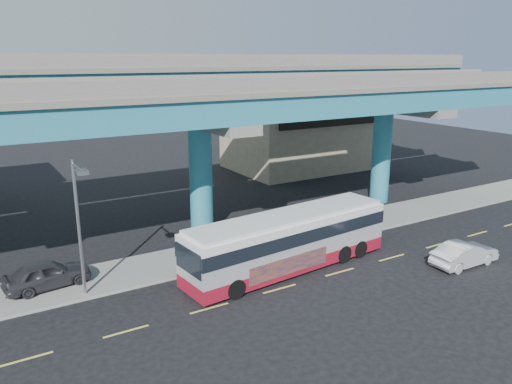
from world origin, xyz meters
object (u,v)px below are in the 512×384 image
stop_sign (320,211)px  parked_car (47,274)px  transit_bus (289,239)px  sedan (464,254)px  street_lamp (79,210)px

stop_sign → parked_car: bearing=173.8°
transit_bus → sedan: size_ratio=3.00×
parked_car → stop_sign: bearing=-102.6°
transit_bus → street_lamp: size_ratio=1.89×
street_lamp → stop_sign: (14.80, 0.71, -2.60)m
sedan → stop_sign: size_ratio=1.64×
sedan → transit_bus: bearing=63.0°
sedan → street_lamp: street_lamp is taller
parked_car → transit_bus: bearing=-116.4°
sedan → stop_sign: (-4.63, 7.39, 1.33)m
sedan → parked_car: parked_car is taller
parked_car → stop_sign: stop_sign is taller
sedan → stop_sign: bearing=33.1°
street_lamp → sedan: bearing=-19.0°
stop_sign → transit_bus: bearing=-148.9°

